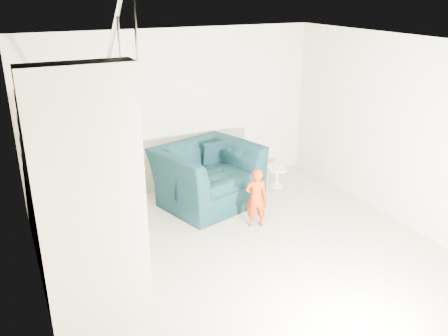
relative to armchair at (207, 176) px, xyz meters
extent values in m
plane|color=gray|center=(-0.18, -1.87, -0.48)|extent=(5.50, 5.50, 0.00)
plane|color=silver|center=(-0.18, -1.87, 2.22)|extent=(5.50, 5.50, 0.00)
plane|color=#BDB39A|center=(-0.18, 0.88, 0.87)|extent=(5.00, 0.00, 5.00)
plane|color=#BDB39A|center=(-2.68, -1.87, 0.87)|extent=(0.00, 5.50, 5.50)
plane|color=#BDB39A|center=(2.32, -1.87, 0.87)|extent=(0.00, 5.50, 5.50)
imported|color=black|center=(0.00, 0.00, 0.00)|extent=(1.78, 1.65, 0.96)
imported|color=#A62605|center=(0.32, -1.01, -0.03)|extent=(0.37, 0.29, 0.89)
cylinder|color=white|center=(1.38, 0.11, -0.15)|extent=(0.34, 0.34, 0.03)
cylinder|color=white|center=(1.38, 0.11, -0.33)|extent=(0.05, 0.05, 0.31)
cylinder|color=white|center=(1.38, 0.11, -0.47)|extent=(0.24, 0.24, 0.03)
cube|color=#ADA089|center=(-2.18, 0.48, -0.35)|extent=(1.00, 0.30, 0.27)
cube|color=#ADA089|center=(-2.18, 0.18, -0.21)|extent=(1.00, 0.30, 0.54)
cube|color=#ADA089|center=(-2.18, -0.12, -0.08)|extent=(1.00, 0.30, 0.81)
cube|color=#ADA089|center=(-2.18, -0.42, 0.06)|extent=(1.00, 0.30, 1.08)
cube|color=#ADA089|center=(-2.18, -0.72, 0.19)|extent=(1.00, 0.30, 1.35)
cube|color=#ADA089|center=(-2.18, -1.02, 0.33)|extent=(1.00, 0.30, 1.62)
cube|color=#ADA089|center=(-2.18, -1.32, 0.46)|extent=(1.00, 0.30, 1.89)
cube|color=#ADA089|center=(-2.18, -1.62, 0.60)|extent=(1.00, 0.30, 2.16)
cube|color=#ADA089|center=(-2.18, -1.92, 0.73)|extent=(1.00, 0.30, 2.43)
cube|color=#ADA089|center=(-2.18, -2.22, 0.87)|extent=(1.00, 0.30, 2.70)
cylinder|color=silver|center=(-1.68, -0.87, 1.77)|extent=(0.04, 3.03, 2.73)
cylinder|color=silver|center=(-1.68, 0.63, 0.02)|extent=(0.04, 0.04, 1.00)
cube|color=black|center=(0.25, 0.31, 0.25)|extent=(0.38, 0.18, 0.37)
cube|color=black|center=(-0.62, -0.06, 0.12)|extent=(0.06, 0.56, 0.63)
cube|color=black|center=(0.41, -1.02, 0.30)|extent=(0.03, 0.05, 0.10)
camera|label=1|loc=(-2.81, -6.42, 2.82)|focal=38.00mm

